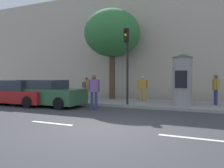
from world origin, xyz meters
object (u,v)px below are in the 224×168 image
object	(u,v)px
pedestrian_in_dark_shirt	(142,87)
parked_car_dark	(45,93)
street_tree	(112,34)
pedestrian_in_light_jacket	(86,87)
parked_car_blue	(18,93)
pedestrian_with_bag	(216,87)
poster_column	(182,79)
traffic_light	(127,53)
pedestrian_with_backpack	(94,89)

from	to	relation	value
pedestrian_in_dark_shirt	parked_car_dark	bearing A→B (deg)	-144.89
street_tree	pedestrian_in_light_jacket	bearing A→B (deg)	-129.90
parked_car_blue	pedestrian_in_light_jacket	bearing A→B (deg)	42.94
pedestrian_in_light_jacket	parked_car_blue	bearing A→B (deg)	-137.06
parked_car_blue	street_tree	bearing A→B (deg)	45.18
street_tree	pedestrian_with_bag	size ratio (longest dim) A/B	3.71
poster_column	pedestrian_in_light_jacket	size ratio (longest dim) A/B	1.82
traffic_light	parked_car_blue	size ratio (longest dim) A/B	0.92
pedestrian_with_backpack	pedestrian_in_light_jacket	bearing A→B (deg)	127.53
pedestrian_with_backpack	traffic_light	bearing A→B (deg)	54.57
traffic_light	pedestrian_in_light_jacket	distance (m)	4.00
pedestrian_with_backpack	pedestrian_in_light_jacket	size ratio (longest dim) A/B	1.18
pedestrian_in_dark_shirt	pedestrian_in_light_jacket	bearing A→B (deg)	-169.70
pedestrian_with_backpack	parked_car_dark	distance (m)	3.27
pedestrian_with_backpack	pedestrian_with_bag	size ratio (longest dim) A/B	1.08
pedestrian_with_bag	parked_car_blue	bearing A→B (deg)	-162.21
pedestrian_with_backpack	pedestrian_with_bag	distance (m)	6.57
pedestrian_in_light_jacket	poster_column	bearing A→B (deg)	-3.15
parked_car_blue	parked_car_dark	size ratio (longest dim) A/B	0.99
traffic_light	pedestrian_with_bag	world-z (taller)	traffic_light
pedestrian_in_dark_shirt	pedestrian_with_bag	world-z (taller)	pedestrian_with_bag
poster_column	pedestrian_with_backpack	xyz separation A→B (m)	(-3.98, -2.47, -0.49)
street_tree	pedestrian_with_backpack	xyz separation A→B (m)	(0.94, -4.25, -3.59)
street_tree	parked_car_blue	distance (m)	7.20
parked_car_dark	traffic_light	bearing A→B (deg)	18.56
traffic_light	street_tree	bearing A→B (deg)	128.46
poster_column	parked_car_dark	distance (m)	7.64
pedestrian_with_backpack	pedestrian_with_bag	xyz separation A→B (m)	(5.60, 3.44, 0.06)
pedestrian_with_bag	parked_car_blue	xyz separation A→B (m)	(-10.79, -3.46, -0.41)
poster_column	street_tree	distance (m)	6.09
pedestrian_with_backpack	pedestrian_with_bag	world-z (taller)	pedestrian_with_bag
parked_car_blue	parked_car_dark	bearing A→B (deg)	4.81
pedestrian_with_backpack	pedestrian_in_dark_shirt	size ratio (longest dim) A/B	1.14
pedestrian_in_dark_shirt	parked_car_blue	size ratio (longest dim) A/B	0.35
poster_column	street_tree	bearing A→B (deg)	160.07
pedestrian_with_bag	parked_car_dark	size ratio (longest dim) A/B	0.36
street_tree	parked_car_blue	world-z (taller)	street_tree
traffic_light	parked_car_blue	bearing A→B (deg)	-165.49
pedestrian_in_dark_shirt	parked_car_blue	bearing A→B (deg)	-152.39
pedestrian_in_light_jacket	pedestrian_with_bag	xyz separation A→B (m)	(7.75, 0.63, 0.08)
poster_column	traffic_light	bearing A→B (deg)	-163.30
traffic_light	parked_car_dark	size ratio (longest dim) A/B	0.91
street_tree	pedestrian_with_bag	xyz separation A→B (m)	(6.54, -0.82, -3.53)
pedestrian_in_light_jacket	pedestrian_with_bag	distance (m)	7.77
traffic_light	poster_column	bearing A→B (deg)	16.70
parked_car_blue	pedestrian_with_backpack	bearing A→B (deg)	0.28
pedestrian_in_dark_shirt	parked_car_blue	distance (m)	7.53
pedestrian_with_backpack	parked_car_blue	bearing A→B (deg)	-179.72
traffic_light	parked_car_dark	bearing A→B (deg)	-161.44
street_tree	pedestrian_in_dark_shirt	world-z (taller)	street_tree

